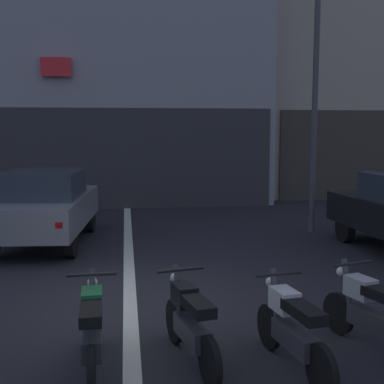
{
  "coord_description": "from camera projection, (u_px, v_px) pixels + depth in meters",
  "views": [
    {
      "loc": [
        -0.04,
        -7.2,
        2.56
      ],
      "look_at": [
        1.17,
        2.0,
        1.4
      ],
      "focal_mm": 47.77,
      "sensor_mm": 36.0,
      "label": 1
    }
  ],
  "objects": [
    {
      "name": "ground_plane",
      "position": [
        130.0,
        306.0,
        7.41
      ],
      "size": [
        120.0,
        120.0,
        0.0
      ],
      "primitive_type": "plane",
      "color": "#232328"
    },
    {
      "name": "lane_centre_line",
      "position": [
        128.0,
        227.0,
        13.31
      ],
      "size": [
        0.2,
        18.0,
        0.01
      ],
      "primitive_type": "cube",
      "color": "silver",
      "rests_on": "ground"
    },
    {
      "name": "building_mid_block",
      "position": [
        117.0,
        19.0,
        20.42
      ],
      "size": [
        10.29,
        10.03,
        13.85
      ],
      "color": "#9E9EA3",
      "rests_on": "ground"
    },
    {
      "name": "car_grey_crossing_near",
      "position": [
        45.0,
        205.0,
        11.25
      ],
      "size": [
        2.08,
        4.23,
        1.64
      ],
      "color": "black",
      "rests_on": "ground"
    },
    {
      "name": "street_lamp",
      "position": [
        316.0,
        67.0,
        12.25
      ],
      "size": [
        0.36,
        0.36,
        6.58
      ],
      "color": "#47474C",
      "rests_on": "ground"
    },
    {
      "name": "motorcycle_green_row_leftmost",
      "position": [
        92.0,
        329.0,
        5.38
      ],
      "size": [
        0.55,
        1.67,
        0.98
      ],
      "color": "black",
      "rests_on": "ground"
    },
    {
      "name": "motorcycle_black_row_left_mid",
      "position": [
        190.0,
        322.0,
        5.58
      ],
      "size": [
        0.56,
        1.65,
        0.98
      ],
      "color": "black",
      "rests_on": "ground"
    },
    {
      "name": "motorcycle_white_row_centre",
      "position": [
        292.0,
        328.0,
        5.4
      ],
      "size": [
        0.55,
        1.66,
        0.98
      ],
      "color": "black",
      "rests_on": "ground"
    },
    {
      "name": "motorcycle_silver_row_right_mid",
      "position": [
        372.0,
        312.0,
        5.86
      ],
      "size": [
        0.64,
        1.62,
        0.98
      ],
      "color": "black",
      "rests_on": "ground"
    }
  ]
}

